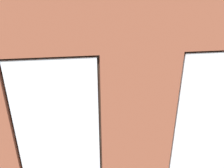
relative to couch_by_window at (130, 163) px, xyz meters
The scene contains 15 objects.
ground_plane 2.18m from the couch_by_window, 87.88° to the right, with size 7.23×6.35×0.10m, color brown.
brick_wall_with_windows 1.56m from the couch_by_window, 83.02° to the left, with size 6.63×0.30×3.49m.
couch_by_window is the anchor object (origin of this frame).
couch_left 3.00m from the couch_by_window, 147.83° to the right, with size 0.87×1.85×0.80m.
coffee_table 1.98m from the couch_by_window, 87.51° to the right, with size 1.38×0.88×0.44m.
cup_ceramic 2.15m from the couch_by_window, 97.89° to the right, with size 0.08×0.08×0.10m, color silver.
table_plant_small 1.99m from the couch_by_window, 87.51° to the right, with size 0.15×0.15×0.25m.
remote_black 1.91m from the couch_by_window, 74.78° to the right, with size 0.05×0.17×0.02m, color black.
remote_silver 2.10m from the couch_by_window, 82.92° to the right, with size 0.05×0.17×0.02m, color #B2B2B7.
papasan_chair 4.17m from the couch_by_window, 77.90° to the right, with size 1.06×1.06×0.68m.
potted_plant_foreground_right 5.09m from the couch_by_window, 57.37° to the right, with size 1.00×1.09×1.30m.
potted_plant_between_couches 1.49m from the couch_by_window, behind, with size 0.92×1.05×1.50m.
potted_plant_by_left_couch 3.66m from the couch_by_window, 125.73° to the right, with size 0.29×0.29×0.57m.
potted_plant_mid_room_small 3.02m from the couch_by_window, 111.76° to the right, with size 0.49×0.49×0.70m.
potted_plant_near_tv 2.82m from the couch_by_window, 27.45° to the right, with size 0.51×0.51×0.73m.
Camera 1 is at (0.68, 5.17, 3.29)m, focal length 35.00 mm.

